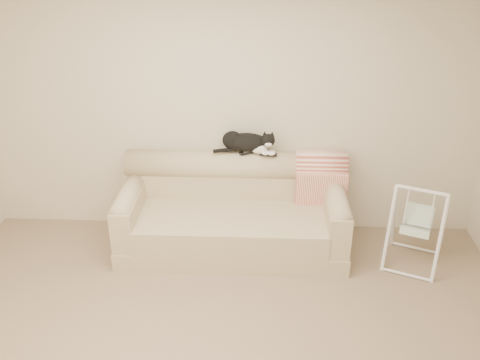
{
  "coord_description": "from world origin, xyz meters",
  "views": [
    {
      "loc": [
        0.31,
        -2.94,
        3.02
      ],
      "look_at": [
        0.12,
        1.27,
        0.9
      ],
      "focal_mm": 40.0,
      "sensor_mm": 36.0,
      "label": 1
    }
  ],
  "objects_px": {
    "sofa": "(233,214)",
    "remote_b": "(268,154)",
    "remote_a": "(248,152)",
    "tuxedo_cat": "(247,142)",
    "baby_swing": "(416,226)"
  },
  "relations": [
    {
      "from": "remote_a",
      "to": "remote_b",
      "type": "bearing_deg",
      "value": -10.64
    },
    {
      "from": "remote_a",
      "to": "baby_swing",
      "type": "xyz_separation_m",
      "value": [
        1.58,
        -0.49,
        -0.51
      ]
    },
    {
      "from": "remote_b",
      "to": "baby_swing",
      "type": "xyz_separation_m",
      "value": [
        1.39,
        -0.45,
        -0.51
      ]
    },
    {
      "from": "baby_swing",
      "to": "remote_a",
      "type": "bearing_deg",
      "value": 162.88
    },
    {
      "from": "baby_swing",
      "to": "remote_b",
      "type": "bearing_deg",
      "value": 161.99
    },
    {
      "from": "sofa",
      "to": "tuxedo_cat",
      "type": "bearing_deg",
      "value": 63.24
    },
    {
      "from": "sofa",
      "to": "remote_a",
      "type": "relative_size",
      "value": 12.11
    },
    {
      "from": "remote_a",
      "to": "tuxedo_cat",
      "type": "xyz_separation_m",
      "value": [
        -0.01,
        0.01,
        0.1
      ]
    },
    {
      "from": "remote_b",
      "to": "baby_swing",
      "type": "relative_size",
      "value": 0.22
    },
    {
      "from": "remote_a",
      "to": "remote_b",
      "type": "relative_size",
      "value": 1.05
    },
    {
      "from": "remote_a",
      "to": "remote_b",
      "type": "distance_m",
      "value": 0.2
    },
    {
      "from": "tuxedo_cat",
      "to": "baby_swing",
      "type": "distance_m",
      "value": 1.78
    },
    {
      "from": "sofa",
      "to": "remote_b",
      "type": "distance_m",
      "value": 0.68
    },
    {
      "from": "sofa",
      "to": "remote_b",
      "type": "xyz_separation_m",
      "value": [
        0.34,
        0.21,
        0.56
      ]
    },
    {
      "from": "sofa",
      "to": "remote_b",
      "type": "height_order",
      "value": "remote_b"
    }
  ]
}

